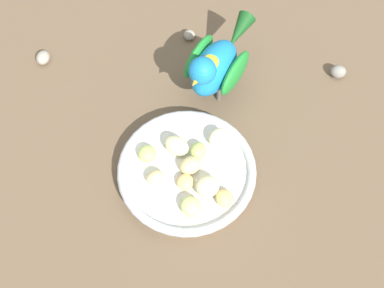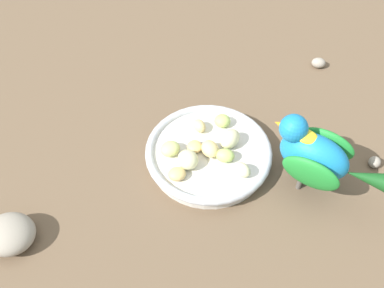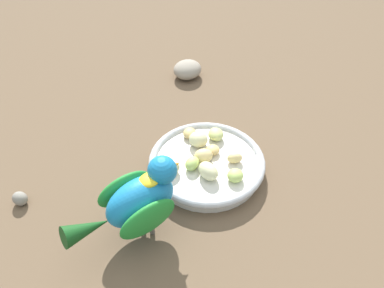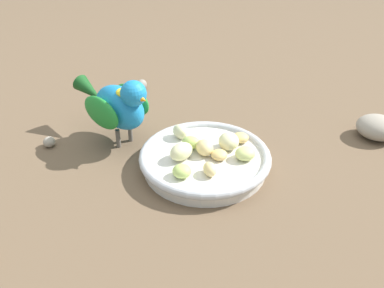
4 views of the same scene
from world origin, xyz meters
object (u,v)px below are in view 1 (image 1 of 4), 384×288
apple_piece_1 (198,151)px  apple_piece_3 (156,179)px  apple_piece_5 (185,182)px  apple_piece_7 (224,198)px  apple_piece_4 (177,145)px  pebble_1 (338,72)px  parrot (216,65)px  apple_piece_6 (191,206)px  pebble_2 (43,58)px  pebble_0 (189,35)px  apple_piece_8 (216,136)px  apple_piece_9 (147,154)px  apple_piece_0 (191,165)px  apple_piece_2 (207,186)px  feeding_bowl (187,173)px

apple_piece_1 → apple_piece_3: 0.08m
apple_piece_5 → apple_piece_7: (0.04, -0.04, 0.00)m
apple_piece_3 → apple_piece_4: (0.05, 0.04, 0.00)m
apple_piece_4 → pebble_1: 0.31m
parrot → apple_piece_5: bearing=15.5°
apple_piece_5 → apple_piece_6: 0.04m
pebble_2 → pebble_0: bearing=-7.9°
apple_piece_7 → apple_piece_8: size_ratio=0.94×
apple_piece_9 → apple_piece_3: bearing=-90.5°
apple_piece_0 → apple_piece_2: (0.01, -0.04, 0.00)m
pebble_2 → apple_piece_3: bearing=-69.1°
apple_piece_4 → apple_piece_9: (-0.05, 0.00, -0.00)m
apple_piece_3 → pebble_2: (-0.11, 0.30, -0.02)m
apple_piece_6 → apple_piece_9: bearing=108.2°
parrot → apple_piece_9: bearing=-7.7°
apple_piece_8 → pebble_2: bearing=130.5°
apple_piece_4 → apple_piece_5: bearing=-96.6°
apple_piece_1 → apple_piece_7: 0.08m
apple_piece_2 → apple_piece_6: size_ratio=1.09×
apple_piece_0 → apple_piece_2: apple_piece_2 is taller
apple_piece_6 → feeding_bowl: bearing=75.6°
apple_piece_1 → apple_piece_9: apple_piece_1 is taller
apple_piece_3 → apple_piece_9: bearing=89.5°
pebble_1 → apple_piece_7: bearing=-149.4°
apple_piece_7 → apple_piece_2: bearing=128.4°
feeding_bowl → apple_piece_5: size_ratio=8.13×
apple_piece_6 → apple_piece_7: apple_piece_6 is taller
apple_piece_3 → apple_piece_7: bearing=-35.7°
feeding_bowl → parrot: size_ratio=1.33×
feeding_bowl → apple_piece_5: bearing=-117.9°
pebble_1 → apple_piece_1: bearing=-164.7°
apple_piece_7 → pebble_2: apple_piece_7 is taller
apple_piece_2 → feeding_bowl: bearing=113.5°
feeding_bowl → pebble_1: bearing=17.8°
apple_piece_5 → pebble_1: bearing=20.3°
apple_piece_1 → apple_piece_3: apple_piece_1 is taller
apple_piece_3 → pebble_2: size_ratio=0.96×
feeding_bowl → parrot: parrot is taller
apple_piece_0 → apple_piece_9: apple_piece_0 is taller
apple_piece_7 → apple_piece_9: size_ratio=1.00×
apple_piece_5 → pebble_1: apple_piece_5 is taller
apple_piece_4 → apple_piece_7: size_ratio=1.43×
feeding_bowl → pebble_1: 0.32m
pebble_0 → pebble_1: bearing=-37.6°
apple_piece_0 → apple_piece_6: 0.06m
apple_piece_7 → pebble_0: size_ratio=1.35×
apple_piece_4 → apple_piece_9: apple_piece_4 is taller
apple_piece_6 → pebble_1: 0.36m
apple_piece_5 → pebble_0: size_ratio=1.24×
apple_piece_4 → apple_piece_7: 0.11m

